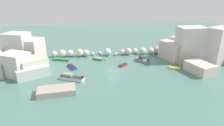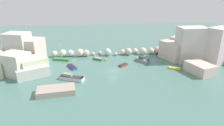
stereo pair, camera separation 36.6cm
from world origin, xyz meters
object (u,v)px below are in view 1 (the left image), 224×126
Objects in this scene: stone_dock at (57,91)px; moored_boat_1 at (71,78)px; moored_boat_4 at (166,56)px; moored_boat_6 at (98,59)px; channel_buoy at (106,60)px; moored_boat_3 at (175,68)px; moored_boat_0 at (142,60)px; moored_boat_5 at (123,65)px; moored_boat_7 at (72,67)px; moored_boat_2 at (61,59)px.

stone_dock is 7.42m from moored_boat_1.
moored_boat_4 is 23.68m from moored_boat_6.
channel_buoy reaches higher than moored_boat_3.
moored_boat_0 reaches higher than moored_boat_5.
moored_boat_1 reaches higher than moored_boat_5.
stone_dock is 2.41× the size of moored_boat_3.
moored_boat_5 is (-16.13, -6.48, -0.06)m from moored_boat_4.
moored_boat_7 is (-8.00, -6.24, -0.08)m from moored_boat_6.
moored_boat_3 is 30.53m from moored_boat_7.
channel_buoy is at bearing 95.57° from moored_boat_4.
moored_boat_2 is 8.23m from moored_boat_7.
channel_buoy reaches higher than moored_boat_4.
stone_dock is at bearing -67.91° from moored_boat_2.
moored_boat_7 is at bearing -43.15° from moored_boat_2.
moored_boat_3 is at bearing -0.81° from moored_boat_2.
channel_buoy is at bearing 58.76° from stone_dock.
stone_dock is 1.67× the size of moored_boat_0.
channel_buoy is 7.31m from moored_boat_5.
channel_buoy is at bearing 13.52° from moored_boat_6.
channel_buoy is 0.12× the size of moored_boat_2.
stone_dock is 23.43m from moored_boat_5.
moored_boat_7 is (-15.55, -0.13, 0.05)m from moored_boat_5.
moored_boat_0 is 26.67m from moored_boat_2.
moored_boat_2 is 12.13m from moored_boat_6.
moored_boat_2 is 1.70× the size of moored_boat_6.
channel_buoy is 0.16× the size of moored_boat_4.
moored_boat_4 is at bearing 3.34° from channel_buoy.
moored_boat_7 reaches higher than moored_boat_5.
moored_boat_0 is 10.04m from moored_boat_4.
moored_boat_4 is at bearing 163.06° from moored_boat_5.
stone_dock reaches higher than moored_boat_5.
moored_boat_6 is (-7.55, 6.11, 0.12)m from moored_boat_5.
moored_boat_5 is at bearing -127.70° from moored_boat_1.
moored_boat_2 is (-4.64, 15.49, -0.26)m from moored_boat_1.
moored_boat_0 reaches higher than moored_boat_1.
moored_boat_1 is 1.44× the size of moored_boat_7.
moored_boat_0 is 1.09× the size of moored_boat_7.
moored_boat_4 is 0.95× the size of moored_boat_7.
channel_buoy reaches higher than moored_boat_7.
moored_boat_1 is at bearing -56.35° from moored_boat_2.
moored_boat_6 is (-2.44, 0.87, 0.03)m from channel_buoy.
moored_boat_7 is at bearing -152.80° from channel_buoy.
moored_boat_5 is (15.00, 8.49, -0.37)m from moored_boat_1.
moored_boat_2 reaches higher than stone_dock.
moored_boat_0 is 22.49m from moored_boat_7.
moored_boat_3 is at bearing 19.41° from stone_dock.
channel_buoy is at bearing -89.49° from moored_boat_7.
moored_boat_5 is at bearing 114.11° from moored_boat_4.
moored_boat_5 is at bearing -163.77° from moored_boat_3.
moored_boat_0 is at bearing 8.31° from moored_boat_2.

